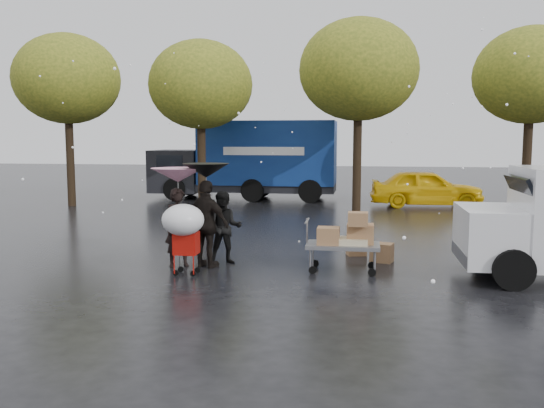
% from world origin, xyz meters
% --- Properties ---
extents(ground, '(90.00, 90.00, 0.00)m').
position_xyz_m(ground, '(0.00, 0.00, 0.00)').
color(ground, black).
rests_on(ground, ground).
extents(person_pink, '(0.74, 0.69, 1.70)m').
position_xyz_m(person_pink, '(-1.15, -0.01, 0.85)').
color(person_pink, black).
rests_on(person_pink, ground).
extents(person_middle, '(0.88, 0.74, 1.60)m').
position_xyz_m(person_middle, '(-0.25, 0.42, 0.80)').
color(person_middle, black).
rests_on(person_middle, ground).
extents(person_black, '(1.19, 0.84, 1.88)m').
position_xyz_m(person_black, '(-0.54, -0.01, 0.94)').
color(person_black, black).
rests_on(person_black, ground).
extents(umbrella_pink, '(1.14, 1.14, 2.13)m').
position_xyz_m(umbrella_pink, '(-1.15, -0.01, 1.97)').
color(umbrella_pink, '#4C4C4C').
rests_on(umbrella_pink, ground).
extents(umbrella_black, '(0.99, 0.99, 2.23)m').
position_xyz_m(umbrella_black, '(-0.54, -0.01, 2.08)').
color(umbrella_black, '#4C4C4C').
rests_on(umbrella_black, ground).
extents(vendor_cart, '(1.52, 0.80, 1.27)m').
position_xyz_m(vendor_cart, '(2.44, 0.04, 0.73)').
color(vendor_cart, slate).
rests_on(vendor_cart, ground).
extents(shopping_cart, '(0.84, 0.84, 1.46)m').
position_xyz_m(shopping_cart, '(-0.77, -0.86, 1.06)').
color(shopping_cart, '#B8110A').
rests_on(shopping_cart, ground).
extents(blue_truck, '(8.30, 2.60, 3.50)m').
position_xyz_m(blue_truck, '(-2.32, 13.72, 1.76)').
color(blue_truck, navy).
rests_on(blue_truck, ground).
extents(box_ground_near, '(0.55, 0.49, 0.42)m').
position_xyz_m(box_ground_near, '(3.18, 1.14, 0.21)').
color(box_ground_near, olive).
rests_on(box_ground_near, ground).
extents(box_ground_far, '(0.51, 0.44, 0.34)m').
position_xyz_m(box_ground_far, '(2.61, 1.80, 0.17)').
color(box_ground_far, olive).
rests_on(box_ground_far, ground).
extents(yellow_taxi, '(4.49, 1.95, 1.51)m').
position_xyz_m(yellow_taxi, '(5.25, 11.96, 0.75)').
color(yellow_taxi, yellow).
rests_on(yellow_taxi, ground).
extents(tree_row, '(21.60, 4.40, 7.12)m').
position_xyz_m(tree_row, '(-0.47, 10.00, 5.02)').
color(tree_row, black).
rests_on(tree_row, ground).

